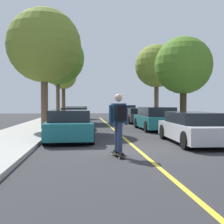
% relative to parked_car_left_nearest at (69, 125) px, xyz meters
% --- Properties ---
extents(ground, '(80.00, 80.00, 0.00)m').
position_rel_parked_car_left_nearest_xyz_m(ground, '(2.45, -2.73, -0.65)').
color(ground, '#2D2D30').
extents(center_line, '(0.12, 39.20, 0.01)m').
position_rel_parked_car_left_nearest_xyz_m(center_line, '(2.45, 1.27, -0.64)').
color(center_line, gold).
rests_on(center_line, ground).
extents(parked_car_left_nearest, '(2.05, 4.11, 1.30)m').
position_rel_parked_car_left_nearest_xyz_m(parked_car_left_nearest, '(0.00, 0.00, 0.00)').
color(parked_car_left_nearest, '#196066').
rests_on(parked_car_left_nearest, ground).
extents(parked_car_left_near, '(1.89, 4.49, 1.34)m').
position_rel_parked_car_left_nearest_xyz_m(parked_car_left_near, '(-0.00, 6.39, 0.02)').
color(parked_car_left_near, '#BCAD89').
rests_on(parked_car_left_near, ground).
extents(parked_car_left_far, '(2.08, 4.58, 1.36)m').
position_rel_parked_car_left_nearest_xyz_m(parked_car_left_far, '(-0.00, 11.81, 0.03)').
color(parked_car_left_far, '#38383D').
rests_on(parked_car_left_far, ground).
extents(parked_car_right_nearest, '(1.90, 4.53, 1.23)m').
position_rel_parked_car_left_nearest_xyz_m(parked_car_right_nearest, '(4.90, -1.34, -0.03)').
color(parked_car_right_nearest, '#B7B7BC').
rests_on(parked_car_right_nearest, ground).
extents(parked_car_right_near, '(1.95, 4.48, 1.38)m').
position_rel_parked_car_left_nearest_xyz_m(parked_car_right_near, '(4.90, 4.68, 0.04)').
color(parked_car_right_near, '#196066').
rests_on(parked_car_right_near, ground).
extents(parked_car_right_far, '(1.97, 4.63, 1.23)m').
position_rel_parked_car_left_nearest_xyz_m(parked_car_right_far, '(4.90, 11.43, -0.03)').
color(parked_car_right_far, '#38383D').
rests_on(parked_car_right_far, ground).
extents(parked_car_right_farthest, '(2.05, 4.54, 1.46)m').
position_rel_parked_car_left_nearest_xyz_m(parked_car_right_farthest, '(4.90, 17.15, 0.06)').
color(parked_car_right_farthest, '#B7B7BC').
rests_on(parked_car_right_farthest, ground).
extents(street_tree_left_nearest, '(4.28, 4.28, 6.96)m').
position_rel_parked_car_left_nearest_xyz_m(street_tree_left_nearest, '(-1.66, 4.79, 4.29)').
color(street_tree_left_nearest, brown).
rests_on(street_tree_left_nearest, sidewalk_left).
extents(street_tree_left_near, '(4.67, 4.67, 7.81)m').
position_rel_parked_car_left_nearest_xyz_m(street_tree_left_near, '(-1.66, 13.72, 4.96)').
color(street_tree_left_near, brown).
rests_on(street_tree_left_near, sidewalk_left).
extents(street_tree_left_far, '(2.92, 2.92, 6.03)m').
position_rel_parked_car_left_nearest_xyz_m(street_tree_left_far, '(-1.66, 20.84, 4.00)').
color(street_tree_left_far, '#4C3823').
rests_on(street_tree_left_far, sidewalk_left).
extents(street_tree_right_nearest, '(3.43, 3.43, 5.45)m').
position_rel_parked_car_left_nearest_xyz_m(street_tree_right_nearest, '(6.56, 4.54, 3.21)').
color(street_tree_right_nearest, '#3D2D1E').
rests_on(street_tree_right_nearest, sidewalk_right).
extents(street_tree_right_near, '(3.52, 3.52, 6.31)m').
position_rel_parked_car_left_nearest_xyz_m(street_tree_right_near, '(6.56, 11.05, 4.02)').
color(street_tree_right_near, brown).
rests_on(street_tree_right_near, sidewalk_right).
extents(skateboard, '(0.39, 0.87, 0.10)m').
position_rel_parked_car_left_nearest_xyz_m(skateboard, '(1.63, -4.02, -0.56)').
color(skateboard, black).
rests_on(skateboard, ground).
extents(skateboarder, '(0.59, 0.71, 1.75)m').
position_rel_parked_car_left_nearest_xyz_m(skateboarder, '(1.64, -4.05, 0.46)').
color(skateboarder, black).
rests_on(skateboarder, skateboard).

